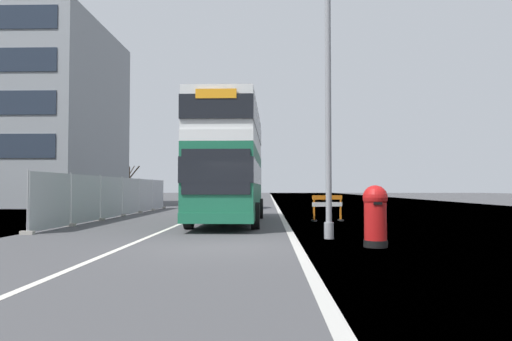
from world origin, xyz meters
TOP-DOWN VIEW (x-y plane):
  - ground at (0.55, 0.09)m, footprint 140.00×280.00m
  - double_decker_bus at (-0.37, 8.62)m, footprint 2.87×10.73m
  - lamppost_foreground at (3.13, 2.04)m, footprint 0.29×0.70m
  - red_pillar_postbox at (4.08, 0.06)m, footprint 0.64×0.64m
  - roadworks_barrier at (4.05, 9.73)m, footprint 1.50×0.78m
  - construction_site_fence at (-6.63, 13.34)m, footprint 0.44×20.60m
  - car_oncoming_near at (-0.52, 24.09)m, footprint 2.02×4.13m
  - car_receding_mid at (-4.01, 31.16)m, footprint 1.94×3.99m
  - bare_tree_far_verge_near at (-13.73, 38.88)m, footprint 2.70×2.62m

SIDE VIEW (x-z plane):
  - ground at x=0.55m, z-range -0.10..0.00m
  - roadworks_barrier at x=4.05m, z-range 0.14..1.34m
  - red_pillar_postbox at x=4.08m, z-range 0.08..1.68m
  - car_receding_mid at x=-4.01m, z-range -0.06..1.98m
  - construction_site_fence at x=-6.63m, z-range -0.04..2.11m
  - car_oncoming_near at x=-0.52m, z-range -0.08..2.22m
  - bare_tree_far_verge_near at x=-13.73m, z-range 0.01..4.46m
  - double_decker_bus at x=-0.37m, z-range 0.16..5.18m
  - lamppost_foreground at x=3.13m, z-range -0.23..7.95m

